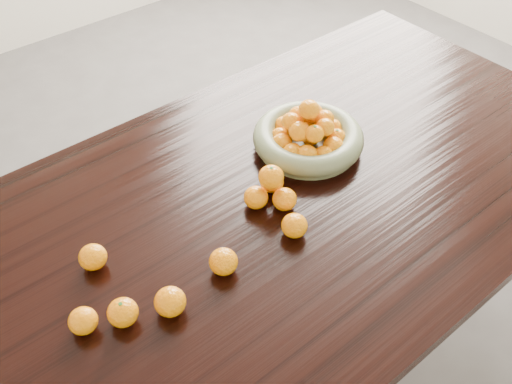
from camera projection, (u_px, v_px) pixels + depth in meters
ground at (260, 365)px, 1.89m from camera, size 5.00×5.00×0.00m
dining_table at (261, 230)px, 1.43m from camera, size 2.00×1.00×0.75m
fruit_bowl at (308, 136)px, 1.50m from camera, size 0.29×0.29×0.15m
orange_pyramid at (271, 189)px, 1.35m from camera, size 0.12×0.12×0.11m
loose_orange_0 at (123, 312)px, 1.12m from camera, size 0.06×0.06×0.06m
loose_orange_1 at (170, 302)px, 1.13m from camera, size 0.06×0.06×0.06m
loose_orange_2 at (294, 226)px, 1.28m from camera, size 0.06×0.06×0.06m
loose_orange_3 at (83, 321)px, 1.10m from camera, size 0.06×0.06×0.05m
loose_orange_4 at (93, 257)px, 1.22m from camera, size 0.06×0.06×0.06m
loose_orange_5 at (223, 262)px, 1.21m from camera, size 0.06×0.06×0.06m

